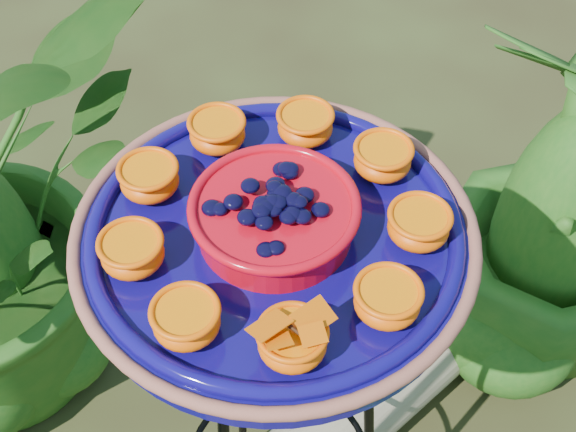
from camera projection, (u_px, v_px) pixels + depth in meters
name	position (u px, v px, depth m)	size (l,w,h in m)	color
tripod_stand	(278.00, 398.00, 1.29)	(0.42, 0.42, 0.95)	black
feeder_dish	(275.00, 233.00, 0.98)	(0.58, 0.58, 0.11)	#0D075C
driftwood_log	(364.00, 406.00, 1.82)	(0.18, 0.18, 0.54)	gray
shrub_back_right	(566.00, 210.00, 1.72)	(0.51, 0.51, 0.91)	#1B5015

